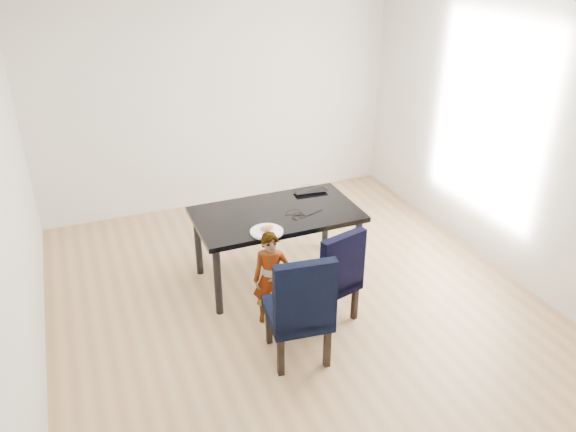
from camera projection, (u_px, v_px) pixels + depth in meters
name	position (u px, v px, depth m)	size (l,w,h in m)	color
floor	(296.00, 304.00, 5.41)	(4.50, 5.00, 0.01)	tan
ceiling	(298.00, 6.00, 4.18)	(4.50, 5.00, 0.01)	white
wall_back	(217.00, 100.00, 6.86)	(4.50, 0.01, 2.70)	white
wall_front	(497.00, 359.00, 2.73)	(4.50, 0.01, 2.70)	white
wall_left	(9.00, 219.00, 4.04)	(0.01, 5.00, 2.70)	white
wall_right	(506.00, 141.00, 5.55)	(0.01, 5.00, 2.70)	silver
dining_table	(277.00, 245.00, 5.65)	(1.60, 0.90, 0.75)	black
chair_left	(297.00, 304.00, 4.54)	(0.49, 0.51, 1.02)	black
chair_right	(327.00, 273.00, 5.03)	(0.45, 0.47, 0.94)	black
child	(271.00, 279.00, 4.98)	(0.33, 0.22, 0.90)	orange
plate	(267.00, 231.00, 5.11)	(0.30, 0.30, 0.02)	white
sandwich	(267.00, 228.00, 5.10)	(0.13, 0.06, 0.05)	#B87A41
laptop	(309.00, 189.00, 5.93)	(0.35, 0.23, 0.03)	black
cable_tangle	(299.00, 217.00, 5.38)	(0.13, 0.13, 0.01)	black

